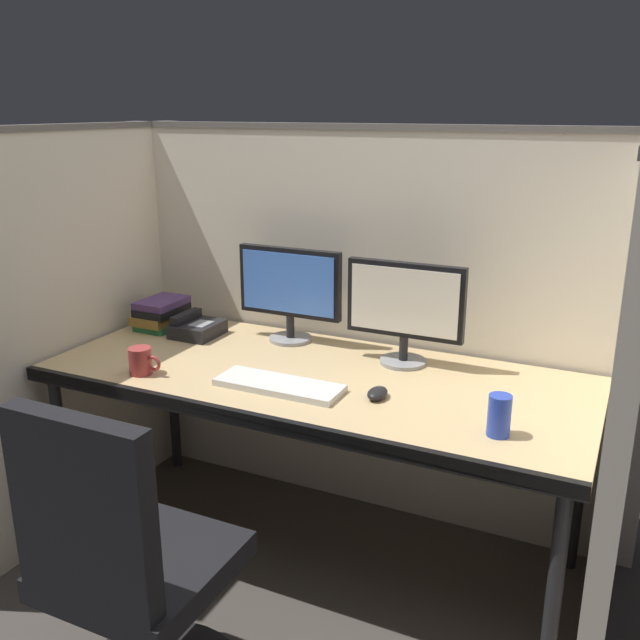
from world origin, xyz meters
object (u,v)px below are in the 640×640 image
at_px(keyboard_main, 279,385).
at_px(coffee_mug, 141,361).
at_px(monitor_left, 290,288).
at_px(soda_can, 499,416).
at_px(desk, 312,387).
at_px(computer_mouse, 377,393).
at_px(monitor_right, 405,306).
at_px(office_chair, 134,607).
at_px(book_stack, 161,314).
at_px(desk_phone, 196,328).

bearing_deg(keyboard_main, coffee_mug, -169.65).
height_order(monitor_left, soda_can, monitor_left).
distance_m(keyboard_main, soda_can, 0.73).
bearing_deg(desk, computer_mouse, -19.62).
bearing_deg(monitor_right, keyboard_main, -126.49).
height_order(soda_can, coffee_mug, soda_can).
distance_m(office_chair, coffee_mug, 0.85).
relative_size(office_chair, monitor_left, 2.27).
xyz_separation_m(keyboard_main, computer_mouse, (0.32, 0.06, 0.01)).
distance_m(computer_mouse, book_stack, 1.13).
bearing_deg(monitor_left, book_stack, -171.76).
bearing_deg(keyboard_main, office_chair, -95.42).
bearing_deg(office_chair, desk, 83.33).
height_order(keyboard_main, computer_mouse, computer_mouse).
xyz_separation_m(office_chair, computer_mouse, (0.39, 0.76, 0.39)).
xyz_separation_m(office_chair, coffee_mug, (-0.43, 0.60, 0.42)).
bearing_deg(computer_mouse, book_stack, 164.25).
xyz_separation_m(keyboard_main, soda_can, (0.73, -0.04, 0.05)).
bearing_deg(monitor_right, desk, -136.97).
relative_size(keyboard_main, book_stack, 1.93).
bearing_deg(book_stack, computer_mouse, -15.75).
relative_size(monitor_right, computer_mouse, 4.48).
distance_m(book_stack, coffee_mug, 0.53).
xyz_separation_m(desk, monitor_left, (-0.24, 0.29, 0.27)).
height_order(monitor_left, computer_mouse, monitor_left).
bearing_deg(keyboard_main, computer_mouse, 11.10).
relative_size(desk_phone, soda_can, 1.56).
height_order(desk, monitor_right, monitor_right).
distance_m(monitor_right, computer_mouse, 0.39).
bearing_deg(desk, desk_phone, 163.51).
distance_m(monitor_left, coffee_mug, 0.64).
bearing_deg(office_chair, soda_can, 40.34).
bearing_deg(keyboard_main, book_stack, 154.18).
distance_m(desk, monitor_right, 0.43).
relative_size(office_chair, keyboard_main, 2.27).
bearing_deg(soda_can, office_chair, -140.22).
xyz_separation_m(computer_mouse, coffee_mug, (-0.82, -0.15, 0.03)).
relative_size(office_chair, soda_can, 7.99).
distance_m(monitor_left, soda_can, 1.06).
distance_m(desk, keyboard_main, 0.18).
xyz_separation_m(keyboard_main, coffee_mug, (-0.50, -0.09, 0.04)).
bearing_deg(desk_phone, monitor_left, 16.05).
height_order(office_chair, desk_phone, office_chair).
bearing_deg(desk_phone, monitor_right, 3.52).
bearing_deg(monitor_right, computer_mouse, -85.12).
distance_m(monitor_left, monitor_right, 0.49).
xyz_separation_m(monitor_right, computer_mouse, (0.03, -0.33, -0.20)).
bearing_deg(coffee_mug, book_stack, 120.31).
xyz_separation_m(keyboard_main, book_stack, (-0.77, 0.37, 0.05)).
bearing_deg(computer_mouse, coffee_mug, -169.35).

